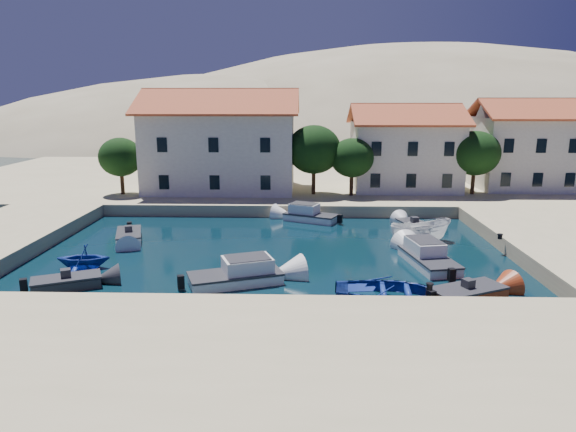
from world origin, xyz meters
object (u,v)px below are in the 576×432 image
at_px(building_left, 221,139).
at_px(building_right, 523,143).
at_px(rowboat_south, 390,299).
at_px(cabin_cruiser_east, 429,258).
at_px(building_mid, 404,146).
at_px(cabin_cruiser_south, 235,275).
at_px(boat_east, 420,242).

relative_size(building_left, building_right, 1.56).
height_order(building_left, rowboat_south, building_left).
distance_m(building_right, cabin_cruiser_east, 27.21).
bearing_deg(building_left, building_right, 3.81).
height_order(building_right, cabin_cruiser_east, building_right).
relative_size(building_mid, cabin_cruiser_south, 1.94).
height_order(building_right, rowboat_south, building_right).
bearing_deg(building_left, rowboat_south, -64.46).
xyz_separation_m(building_mid, cabin_cruiser_east, (-2.41, -21.53, -4.75)).
distance_m(rowboat_south, boat_east, 11.34).
bearing_deg(building_right, cabin_cruiser_south, -134.66).
relative_size(building_left, cabin_cruiser_south, 2.72).
relative_size(rowboat_south, cabin_cruiser_east, 1.03).
relative_size(building_mid, rowboat_south, 1.91).
height_order(building_left, cabin_cruiser_east, building_left).
bearing_deg(building_mid, building_left, -176.82).
xyz_separation_m(building_mid, cabin_cruiser_south, (-13.65, -24.95, -4.75)).
bearing_deg(cabin_cruiser_east, building_mid, -16.93).
xyz_separation_m(cabin_cruiser_south, rowboat_south, (8.04, -1.98, -0.48)).
relative_size(building_left, boat_east, 3.25).
relative_size(cabin_cruiser_south, rowboat_south, 0.98).
xyz_separation_m(building_left, cabin_cruiser_south, (4.35, -23.95, -5.46)).
distance_m(building_left, cabin_cruiser_south, 24.95).
height_order(building_left, building_right, building_left).
height_order(building_mid, rowboat_south, building_mid).
xyz_separation_m(building_left, building_right, (30.00, 2.00, -0.46)).
distance_m(building_right, boat_east, 22.75).
bearing_deg(building_mid, building_right, 4.76).
distance_m(building_left, rowboat_south, 29.35).
xyz_separation_m(building_left, rowboat_south, (12.40, -25.94, -5.94)).
xyz_separation_m(building_right, rowboat_south, (-17.60, -27.94, -5.47)).
bearing_deg(cabin_cruiser_east, rowboat_south, 138.91).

